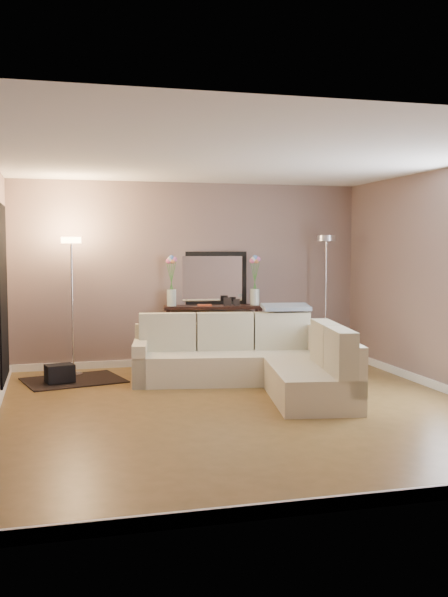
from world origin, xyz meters
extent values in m
cube|color=brown|center=(0.00, 0.00, -0.01)|extent=(5.00, 5.50, 0.01)
cube|color=white|center=(0.00, 0.00, 2.60)|extent=(5.00, 5.50, 0.01)
cube|color=gray|center=(0.00, 2.76, 1.30)|extent=(5.00, 0.02, 2.60)
cube|color=gray|center=(0.00, -2.76, 1.30)|extent=(5.00, 0.02, 2.60)
cube|color=white|center=(0.00, 2.73, 0.05)|extent=(5.00, 0.03, 0.10)
cube|color=white|center=(0.00, -2.73, 0.05)|extent=(5.00, 0.03, 0.10)
cube|color=black|center=(-2.48, 1.70, 1.10)|extent=(0.02, 1.20, 2.20)
cube|color=beige|center=(0.24, 1.41, 0.18)|extent=(2.50, 1.23, 0.37)
cube|color=beige|center=(0.29, 1.73, 0.44)|extent=(2.39, 0.59, 0.52)
cube|color=beige|center=(-0.87, 1.60, 0.26)|extent=(0.31, 0.85, 0.52)
cube|color=beige|center=(0.81, 0.14, 0.18)|extent=(1.07, 1.60, 0.37)
cube|color=beige|center=(1.20, 0.50, 0.44)|extent=(0.57, 2.30, 0.52)
cube|color=beige|center=(-0.50, 1.76, 0.61)|extent=(0.74, 0.32, 0.48)
cube|color=beige|center=(0.23, 1.64, 0.61)|extent=(0.74, 0.32, 0.48)
cube|color=beige|center=(0.96, 1.51, 0.61)|extent=(0.74, 0.32, 0.48)
cube|color=beige|center=(1.08, 0.38, 0.61)|extent=(0.31, 0.69, 0.48)
cube|color=beige|center=(0.96, -0.30, 0.61)|extent=(0.31, 0.69, 0.48)
cube|color=#7D8EA1|center=(1.02, 1.53, 0.91)|extent=(0.65, 0.42, 0.08)
cube|color=black|center=(0.29, 2.54, 0.84)|extent=(1.44, 0.56, 0.04)
cube|color=black|center=(-0.37, 2.48, 0.41)|extent=(0.05, 0.05, 0.82)
cube|color=black|center=(-0.33, 2.78, 0.41)|extent=(0.05, 0.05, 0.82)
cube|color=black|center=(0.91, 2.30, 0.41)|extent=(0.05, 0.05, 0.82)
cube|color=black|center=(0.95, 2.60, 0.41)|extent=(0.05, 0.05, 0.82)
cube|color=black|center=(0.29, 2.54, 0.19)|extent=(1.35, 0.52, 0.03)
cube|color=#BF3333|center=(-0.28, 2.62, 0.31)|extent=(0.06, 0.18, 0.20)
cube|color=#3359A5|center=(-0.23, 2.61, 0.32)|extent=(0.06, 0.18, 0.23)
cube|color=gold|center=(-0.18, 2.60, 0.33)|extent=(0.07, 0.18, 0.25)
cube|color=#3F7F4C|center=(-0.13, 2.60, 0.31)|extent=(0.07, 0.18, 0.20)
cube|color=#994C99|center=(-0.08, 2.59, 0.32)|extent=(0.06, 0.18, 0.23)
cube|color=orange|center=(-0.03, 2.58, 0.33)|extent=(0.06, 0.18, 0.25)
cube|color=#262626|center=(0.02, 2.58, 0.31)|extent=(0.07, 0.18, 0.20)
cube|color=#4C99B2|center=(0.07, 2.57, 0.32)|extent=(0.07, 0.18, 0.23)
cube|color=#B2A58C|center=(0.12, 2.56, 0.33)|extent=(0.06, 0.18, 0.25)
cube|color=brown|center=(0.17, 2.56, 0.31)|extent=(0.06, 0.18, 0.20)
cube|color=navy|center=(0.22, 2.55, 0.32)|extent=(0.07, 0.18, 0.23)
cube|color=gold|center=(0.27, 2.54, 0.33)|extent=(0.07, 0.18, 0.25)
cube|color=black|center=(0.32, 2.72, 1.24)|extent=(0.99, 0.18, 0.78)
cube|color=white|center=(0.32, 2.70, 1.24)|extent=(0.86, 0.13, 0.65)
cube|color=#CB4A23|center=(0.16, 2.52, 0.86)|extent=(0.21, 0.15, 0.04)
cube|color=black|center=(0.48, 2.46, 0.91)|extent=(0.11, 0.04, 0.14)
cube|color=black|center=(0.61, 2.44, 0.90)|extent=(0.09, 0.03, 0.12)
cylinder|color=silver|center=(-0.29, 2.62, 0.97)|extent=(0.15, 0.15, 0.26)
cylinder|color=#38722D|center=(-0.31, 2.62, 1.27)|extent=(0.11, 0.02, 0.44)
sphere|color=#E5598C|center=(-0.33, 2.62, 1.49)|extent=(0.08, 0.08, 0.08)
cylinder|color=#38722D|center=(-0.30, 2.62, 1.28)|extent=(0.06, 0.02, 0.47)
sphere|color=white|center=(-0.31, 2.62, 1.52)|extent=(0.08, 0.08, 0.08)
cylinder|color=#38722D|center=(-0.29, 2.62, 1.29)|extent=(0.01, 0.01, 0.50)
sphere|color=#598CE5|center=(-0.29, 2.62, 1.54)|extent=(0.08, 0.08, 0.08)
cylinder|color=#38722D|center=(-0.28, 2.62, 1.27)|extent=(0.06, 0.02, 0.45)
sphere|color=#E58C4C|center=(-0.27, 2.61, 1.49)|extent=(0.08, 0.08, 0.08)
cylinder|color=#38722D|center=(-0.27, 2.61, 1.28)|extent=(0.11, 0.02, 0.47)
sphere|color=#D866B2|center=(-0.25, 2.61, 1.52)|extent=(0.08, 0.08, 0.08)
cylinder|color=silver|center=(0.88, 2.46, 0.97)|extent=(0.15, 0.15, 0.26)
cylinder|color=#38722D|center=(0.86, 2.46, 1.27)|extent=(0.11, 0.02, 0.44)
sphere|color=#E5598C|center=(0.84, 2.46, 1.49)|extent=(0.08, 0.08, 0.08)
cylinder|color=#38722D|center=(0.87, 2.46, 1.28)|extent=(0.06, 0.02, 0.47)
sphere|color=white|center=(0.86, 2.46, 1.52)|extent=(0.08, 0.08, 0.08)
cylinder|color=#38722D|center=(0.88, 2.46, 1.29)|extent=(0.01, 0.01, 0.50)
sphere|color=#598CE5|center=(0.88, 2.46, 1.54)|extent=(0.08, 0.08, 0.08)
cylinder|color=#38722D|center=(0.89, 2.46, 1.27)|extent=(0.06, 0.02, 0.45)
sphere|color=#E58C4C|center=(0.90, 2.46, 1.49)|extent=(0.08, 0.08, 0.08)
cylinder|color=#38722D|center=(0.90, 2.46, 1.28)|extent=(0.11, 0.02, 0.47)
sphere|color=#D866B2|center=(0.92, 2.45, 1.52)|extent=(0.08, 0.08, 0.08)
cylinder|color=silver|center=(-1.67, 2.29, 0.01)|extent=(0.29, 0.29, 0.03)
cylinder|color=silver|center=(-1.67, 2.29, 0.88)|extent=(0.03, 0.03, 1.73)
cylinder|color=#FFBF72|center=(-1.67, 2.29, 1.78)|extent=(0.31, 0.31, 0.08)
cylinder|color=silver|center=(1.91, 2.32, 0.02)|extent=(0.29, 0.29, 0.03)
cylinder|color=silver|center=(1.91, 2.32, 0.90)|extent=(0.03, 0.03, 1.76)
cylinder|color=silver|center=(1.91, 2.32, 1.82)|extent=(0.32, 0.32, 0.08)
cube|color=black|center=(-1.68, 1.93, 0.01)|extent=(1.37, 1.15, 0.02)
cube|color=black|center=(-1.85, 1.78, 0.13)|extent=(0.38, 0.31, 0.22)
camera|label=1|loc=(-1.90, -6.58, 1.70)|focal=40.00mm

